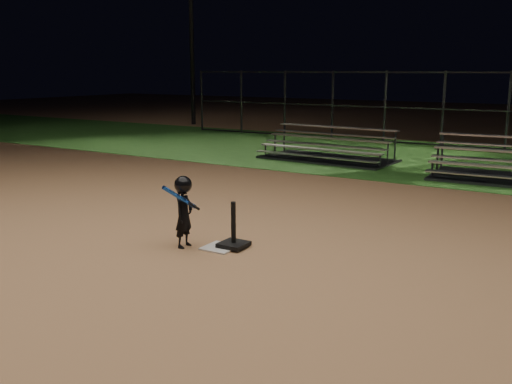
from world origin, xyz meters
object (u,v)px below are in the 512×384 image
home_plate (220,248)px  batting_tee (234,239)px  bleacher_left (327,154)px  child_batter (184,210)px  light_pole_left (190,16)px

home_plate → batting_tee: batting_tee is taller
home_plate → bleacher_left: bearing=103.9°
child_batter → light_pole_left: 19.53m
batting_tee → child_batter: (-0.64, -0.33, 0.42)m
batting_tee → light_pole_left: light_pole_left is taller
bleacher_left → light_pole_left: bearing=149.8°
batting_tee → light_pole_left: (-12.16, 14.82, 4.81)m
home_plate → bleacher_left: (-2.05, 8.28, 0.18)m
batting_tee → child_batter: child_batter is taller
home_plate → bleacher_left: size_ratio=0.12×
home_plate → light_pole_left: 19.79m
bleacher_left → light_pole_left: size_ratio=0.46×
home_plate → light_pole_left: bearing=128.8°
child_batter → bleacher_left: 8.63m
batting_tee → child_batter: bearing=-153.1°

